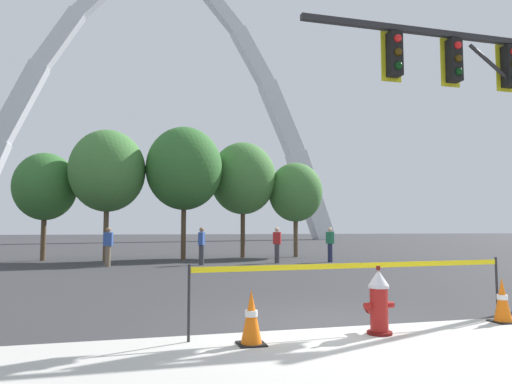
# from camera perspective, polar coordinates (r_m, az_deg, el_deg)

# --- Properties ---
(ground_plane) EXTENTS (240.00, 240.00, 0.00)m
(ground_plane) POSITION_cam_1_polar(r_m,az_deg,el_deg) (7.67, 8.64, -15.97)
(ground_plane) COLOR #333335
(fire_hydrant) EXTENTS (0.46, 0.48, 0.99)m
(fire_hydrant) POSITION_cam_1_polar(r_m,az_deg,el_deg) (7.21, 14.72, -12.85)
(fire_hydrant) COLOR #5E0F0D
(fire_hydrant) RESTS_ON ground
(caution_tape_barrier) EXTENTS (5.31, 0.34, 1.05)m
(caution_tape_barrier) POSITION_cam_1_polar(r_m,az_deg,el_deg) (7.47, 12.58, -10.68)
(caution_tape_barrier) COLOR #232326
(caution_tape_barrier) RESTS_ON ground
(traffic_cone_by_hydrant) EXTENTS (0.36, 0.36, 0.73)m
(traffic_cone_by_hydrant) POSITION_cam_1_polar(r_m,az_deg,el_deg) (6.39, -0.57, -15.09)
(traffic_cone_by_hydrant) COLOR black
(traffic_cone_by_hydrant) RESTS_ON ground
(traffic_cone_mid_sidewalk) EXTENTS (0.36, 0.36, 0.73)m
(traffic_cone_mid_sidewalk) POSITION_cam_1_polar(r_m,az_deg,el_deg) (8.82, 27.84, -11.63)
(traffic_cone_mid_sidewalk) COLOR black
(traffic_cone_mid_sidewalk) RESTS_ON ground
(traffic_signal_gantry) EXTENTS (6.42, 0.44, 6.00)m
(traffic_signal_gantry) POSITION_cam_1_polar(r_m,az_deg,el_deg) (11.42, 27.38, 9.87)
(traffic_signal_gantry) COLOR #232326
(traffic_signal_gantry) RESTS_ON ground
(monument_arch) EXTENTS (48.66, 2.50, 37.37)m
(monument_arch) POSITION_cam_1_polar(r_m,az_deg,el_deg) (63.61, -11.68, 9.26)
(monument_arch) COLOR silver
(monument_arch) RESTS_ON ground
(tree_far_left) EXTENTS (2.98, 2.98, 5.21)m
(tree_far_left) POSITION_cam_1_polar(r_m,az_deg,el_deg) (24.87, -24.32, 0.59)
(tree_far_left) COLOR brown
(tree_far_left) RESTS_ON ground
(tree_left_mid) EXTENTS (3.59, 3.59, 6.28)m
(tree_left_mid) POSITION_cam_1_polar(r_m,az_deg,el_deg) (23.59, -17.67, 2.46)
(tree_left_mid) COLOR brown
(tree_left_mid) RESTS_ON ground
(tree_center_left) EXTENTS (3.77, 3.77, 6.60)m
(tree_center_left) POSITION_cam_1_polar(r_m,az_deg,el_deg) (23.55, -8.75, 2.84)
(tree_center_left) COLOR brown
(tree_center_left) RESTS_ON ground
(tree_center_right) EXTENTS (3.53, 3.53, 6.18)m
(tree_center_right) POSITION_cam_1_polar(r_m,az_deg,el_deg) (25.19, -1.61, 1.66)
(tree_center_right) COLOR brown
(tree_center_right) RESTS_ON ground
(tree_right_mid) EXTENTS (2.94, 2.94, 5.14)m
(tree_right_mid) POSITION_cam_1_polar(r_m,az_deg,el_deg) (25.63, 4.83, -0.04)
(tree_right_mid) COLOR brown
(tree_right_mid) RESTS_ON ground
(pedestrian_walking_left) EXTENTS (0.38, 0.28, 1.59)m
(pedestrian_walking_left) POSITION_cam_1_polar(r_m,az_deg,el_deg) (19.81, -17.60, -6.35)
(pedestrian_walking_left) COLOR brown
(pedestrian_walking_left) RESTS_ON ground
(pedestrian_standing_center) EXTENTS (0.39, 0.33, 1.59)m
(pedestrian_standing_center) POSITION_cam_1_polar(r_m,az_deg,el_deg) (20.98, 2.58, -6.44)
(pedestrian_standing_center) COLOR #38383D
(pedestrian_standing_center) RESTS_ON ground
(pedestrian_walking_right) EXTENTS (0.32, 0.39, 1.59)m
(pedestrian_walking_right) POSITION_cam_1_polar(r_m,az_deg,el_deg) (20.02, -6.66, -6.51)
(pedestrian_walking_right) COLOR #38383D
(pedestrian_walking_right) RESTS_ON ground
(pedestrian_near_trees) EXTENTS (0.31, 0.39, 1.59)m
(pedestrian_near_trees) POSITION_cam_1_polar(r_m,az_deg,el_deg) (21.86, 9.01, -6.31)
(pedestrian_near_trees) COLOR #232847
(pedestrian_near_trees) RESTS_ON ground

